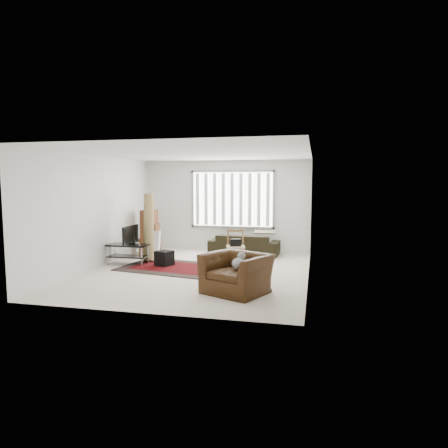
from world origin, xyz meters
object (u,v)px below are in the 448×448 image
object	(u,v)px
sofa	(244,241)
side_chair	(236,245)
tv_stand	(128,250)
moving_boxes	(150,234)
armchair	(237,271)

from	to	relation	value
sofa	side_chair	distance (m)	1.33
sofa	tv_stand	bearing A→B (deg)	40.35
side_chair	sofa	bearing A→B (deg)	77.15
sofa	side_chair	bearing A→B (deg)	92.97
moving_boxes	side_chair	distance (m)	2.79
side_chair	armchair	bearing A→B (deg)	-91.60
side_chair	tv_stand	bearing A→B (deg)	-178.27
tv_stand	side_chair	size ratio (longest dim) A/B	1.20
moving_boxes	side_chair	size ratio (longest dim) A/B	1.48
tv_stand	moving_boxes	world-z (taller)	moving_boxes
moving_boxes	armchair	bearing A→B (deg)	-46.85
moving_boxes	side_chair	world-z (taller)	moving_boxes
sofa	armchair	bearing A→B (deg)	100.52
tv_stand	armchair	distance (m)	3.71
tv_stand	sofa	size ratio (longest dim) A/B	0.52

